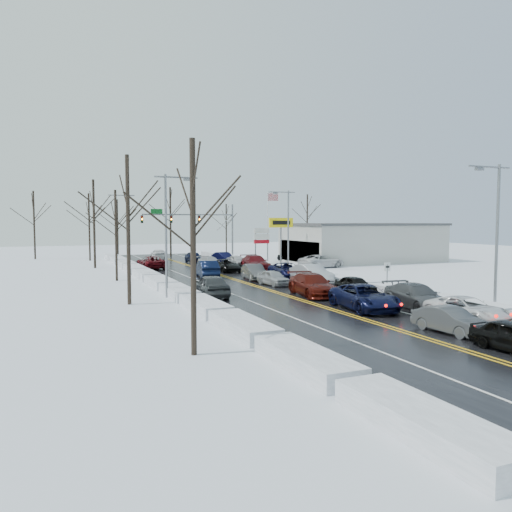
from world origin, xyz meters
name	(u,v)px	position (x,y,z in m)	size (l,w,h in m)	color
ground	(253,285)	(0.00, 0.00, 0.00)	(160.00, 160.00, 0.00)	silver
road_surface	(244,283)	(0.00, 2.00, 0.01)	(14.00, 84.00, 0.01)	black
snow_bank_left	(161,287)	(-7.60, 2.00, 0.00)	(1.74, 72.00, 0.71)	white
snow_bank_right	(317,279)	(7.60, 2.00, 0.00)	(1.74, 72.00, 0.71)	white
traffic_signal_mast	(199,222)	(3.45, 27.99, 5.48)	(13.28, 0.39, 8.00)	slate
tires_plus_sign	(281,226)	(10.50, 15.99, 4.99)	(3.20, 0.34, 6.00)	slate
used_vehicles_sign	(262,238)	(10.50, 22.00, 3.32)	(2.20, 0.22, 4.65)	slate
speed_limit_sign	(387,271)	(8.20, -8.00, 1.63)	(0.55, 0.09, 2.35)	slate
flagpole	(269,219)	(15.17, 30.00, 5.93)	(1.87, 1.20, 10.00)	silver
dealership_building	(362,242)	(23.98, 18.00, 2.66)	(20.40, 12.40, 5.30)	#B0B0AB
streetlight_se	(495,226)	(8.30, -18.00, 5.31)	(3.20, 0.25, 9.00)	slate
streetlight_ne	(287,224)	(8.30, 10.00, 5.31)	(3.20, 0.25, 9.00)	slate
streetlight_sw	(169,225)	(-8.30, -4.00, 5.31)	(3.20, 0.25, 9.00)	slate
streetlight_nw	(117,223)	(-8.30, 24.00, 5.31)	(3.20, 0.25, 9.00)	slate
tree_left_a	(193,205)	(-11.00, -20.00, 6.29)	(3.60, 3.60, 9.00)	#2D231C
tree_left_b	(128,200)	(-11.50, -6.00, 6.99)	(4.00, 4.00, 10.00)	#2D231C
tree_left_c	(116,217)	(-10.50, 8.00, 5.94)	(3.40, 3.40, 8.50)	#2D231C
tree_left_d	(94,206)	(-11.20, 22.00, 7.33)	(4.20, 4.20, 10.50)	#2D231C
tree_left_e	(89,214)	(-10.80, 34.00, 6.64)	(3.80, 3.80, 9.50)	#2D231C
tree_far_a	(34,212)	(-18.00, 40.00, 6.99)	(4.00, 4.00, 10.00)	#2D231C
tree_far_b	(117,217)	(-6.00, 41.00, 6.29)	(3.60, 3.60, 9.00)	#2D231C
tree_far_c	(170,208)	(2.00, 39.00, 7.68)	(4.40, 4.40, 11.00)	#2D231C
tree_far_d	(226,219)	(12.00, 40.50, 5.94)	(3.40, 3.40, 8.50)	#2D231C
tree_far_e	(307,212)	(28.00, 41.00, 7.33)	(4.20, 4.20, 10.50)	#2D231C
queued_car_1	(450,333)	(1.91, -21.13, 0.00)	(1.41, 4.03, 1.33)	#46494C
queued_car_2	(364,310)	(1.87, -13.93, 0.00)	(2.65, 5.74, 1.60)	black
queued_car_3	(312,296)	(1.77, -7.44, 0.00)	(2.33, 5.73, 1.66)	#4C100A
queued_car_4	(273,285)	(1.67, -0.73, 0.00)	(1.56, 3.89, 1.32)	#A5A8AD
queued_car_5	(254,280)	(1.67, 3.62, 0.00)	(1.57, 4.51, 1.49)	#393C3E
queued_car_6	(227,272)	(1.88, 11.90, 0.00)	(2.28, 4.95, 1.37)	black
queued_car_7	(210,268)	(1.64, 17.21, 0.00)	(1.86, 4.57, 1.33)	#A2A4AA
queued_car_8	(194,263)	(1.78, 24.91, 0.00)	(1.74, 4.32, 1.47)	black
queued_car_10	(467,321)	(5.07, -19.15, 0.00)	(2.25, 4.88, 1.36)	silver
queued_car_11	(416,309)	(5.12, -14.95, 0.00)	(2.23, 5.50, 1.60)	#414346
queued_car_12	(355,294)	(5.31, -7.90, 0.00)	(1.62, 4.04, 1.38)	black
queued_car_13	(312,283)	(5.40, -0.87, 0.00)	(1.82, 5.21, 1.72)	#AEB0B6
queued_car_14	(287,278)	(5.32, 3.89, 0.00)	(2.46, 5.34, 1.48)	black
queued_car_15	(255,270)	(5.41, 12.17, 0.00)	(2.36, 5.81, 1.68)	#510A0F
queued_car_16	(237,266)	(5.20, 17.44, 0.00)	(1.64, 4.07, 1.39)	silver
queued_car_17	(224,263)	(5.09, 22.16, 0.00)	(1.56, 4.49, 1.48)	black
oncoming_car_0	(207,277)	(-1.72, 7.76, 0.00)	(1.76, 5.06, 1.67)	black
oncoming_car_1	(151,269)	(-5.25, 18.30, 0.00)	(2.53, 5.49, 1.52)	#550B11
oncoming_car_2	(159,260)	(-1.63, 31.29, 0.00)	(2.10, 5.16, 1.50)	silver
oncoming_car_3	(211,297)	(-5.41, -5.04, 0.00)	(2.00, 4.97, 1.69)	#3A3D3F
parked_car_0	(322,268)	(14.00, 11.95, 0.00)	(2.61, 5.67, 1.57)	silver
parked_car_1	(328,265)	(16.85, 15.22, 0.00)	(2.22, 5.45, 1.58)	#3B3D40
parked_car_2	(289,261)	(14.81, 22.33, 0.00)	(1.76, 4.36, 1.49)	black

